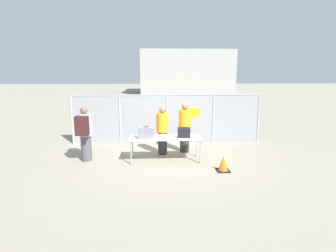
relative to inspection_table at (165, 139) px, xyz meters
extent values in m
plane|color=gray|center=(0.17, 0.19, -0.75)|extent=(120.00, 120.00, 0.00)
cylinder|color=#9EA0A5|center=(-3.68, 2.30, 0.26)|extent=(0.07, 0.07, 2.02)
cylinder|color=#9EA0A5|center=(-1.76, 2.30, 0.26)|extent=(0.07, 0.07, 2.02)
cylinder|color=#9EA0A5|center=(0.17, 2.30, 0.26)|extent=(0.07, 0.07, 2.02)
cylinder|color=#9EA0A5|center=(2.10, 2.30, 0.26)|extent=(0.07, 0.07, 2.02)
cylinder|color=#9EA0A5|center=(4.03, 2.30, 0.26)|extent=(0.07, 0.07, 2.02)
cube|color=gray|center=(0.17, 2.30, 0.26)|extent=(7.71, 0.01, 2.02)
cube|color=#9EA0A5|center=(0.17, 2.30, 1.24)|extent=(7.71, 0.04, 0.04)
cube|color=yellow|center=(1.24, 2.29, 0.50)|extent=(0.60, 0.01, 0.40)
cube|color=silver|center=(0.00, 0.00, 0.04)|extent=(2.34, 0.80, 0.02)
cylinder|color=#99999E|center=(-1.11, -0.34, -0.36)|extent=(0.04, 0.04, 0.77)
cylinder|color=#99999E|center=(1.11, -0.34, -0.36)|extent=(0.04, 0.04, 0.77)
cylinder|color=#99999E|center=(-1.11, 0.34, -0.36)|extent=(0.04, 0.04, 0.77)
cylinder|color=#99999E|center=(1.11, 0.34, -0.36)|extent=(0.04, 0.04, 0.77)
cube|color=slate|center=(-0.63, -0.09, 0.23)|extent=(0.51, 0.33, 0.36)
cube|color=black|center=(-0.63, -0.09, 0.42)|extent=(0.16, 0.03, 0.02)
cube|color=black|center=(0.60, -0.05, 0.21)|extent=(0.43, 0.32, 0.32)
cube|color=black|center=(0.60, -0.05, 0.38)|extent=(0.16, 0.04, 0.02)
cylinder|color=#4C4C51|center=(-2.62, 0.15, -0.32)|extent=(0.34, 0.34, 0.86)
cylinder|color=#B2B2B7|center=(-2.62, 0.15, 0.47)|extent=(0.45, 0.45, 0.71)
sphere|color=brown|center=(-2.62, 0.15, 0.94)|extent=(0.23, 0.23, 0.23)
cube|color=#381919|center=(-2.62, -0.20, 0.50)|extent=(0.40, 0.25, 0.60)
cylinder|color=#2D2D33|center=(-0.07, 0.73, -0.34)|extent=(0.32, 0.32, 0.81)
cylinder|color=orange|center=(-0.07, 0.73, 0.40)|extent=(0.42, 0.42, 0.67)
sphere|color=brown|center=(-0.07, 0.73, 0.85)|extent=(0.22, 0.22, 0.22)
cylinder|color=#2D2D33|center=(0.75, 0.94, -0.32)|extent=(0.34, 0.34, 0.85)
cylinder|color=orange|center=(0.75, 0.94, 0.46)|extent=(0.44, 0.44, 0.71)
sphere|color=brown|center=(0.75, 0.94, 0.93)|extent=(0.23, 0.23, 0.23)
cube|color=#B2B2B7|center=(1.91, 4.60, -0.33)|extent=(2.81, 1.50, 0.47)
sphere|color=black|center=(1.42, 3.78, -0.42)|extent=(0.67, 0.67, 0.67)
sphere|color=black|center=(1.42, 5.42, -0.42)|extent=(0.67, 0.67, 0.67)
cylinder|color=#59595B|center=(0.02, 4.60, -0.52)|extent=(0.98, 0.06, 0.06)
cube|color=#999993|center=(4.10, 30.05, 2.12)|extent=(12.13, 10.47, 5.74)
cube|color=black|center=(1.67, -1.05, -0.73)|extent=(0.38, 0.38, 0.03)
cone|color=orange|center=(1.67, -1.05, -0.51)|extent=(0.30, 0.30, 0.47)
camera|label=1|loc=(-0.39, -8.34, 2.14)|focal=28.00mm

